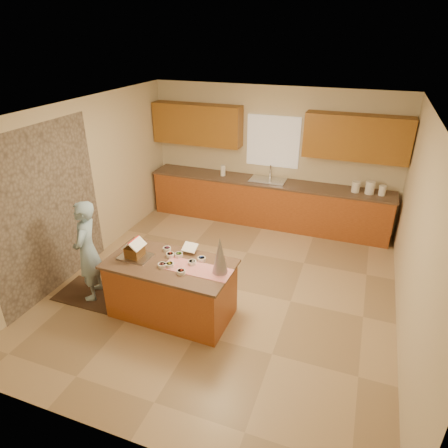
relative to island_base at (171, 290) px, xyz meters
The scene contains 28 objects.
floor 1.06m from the island_base, 59.77° to the left, with size 5.50×5.50×0.00m, color tan.
ceiling 2.50m from the island_base, 59.77° to the left, with size 5.50×5.50×0.00m, color silver.
wall_back 3.75m from the island_base, 82.20° to the left, with size 5.50×5.50×0.00m, color beige.
wall_front 2.18m from the island_base, 75.49° to the right, with size 5.50×5.50×0.00m, color beige.
wall_left 2.38m from the island_base, 157.15° to the left, with size 5.50×5.50×0.00m, color beige.
wall_right 3.25m from the island_base, 15.78° to the left, with size 5.50×5.50×0.00m, color beige.
stone_accent 2.16m from the island_base, behind, with size 2.50×2.50×0.00m, color gray.
window_curtain 3.81m from the island_base, 82.13° to the left, with size 1.05×0.03×1.00m, color white.
back_counter_base 3.33m from the island_base, 81.50° to the left, with size 4.80×0.60×0.88m, color #A05221.
back_counter_top 3.37m from the island_base, 81.50° to the left, with size 4.85×0.63×0.04m, color brown.
upper_cabinet_left 3.88m from the island_base, 107.20° to the left, with size 1.85×0.35×0.80m, color #9D6E21.
upper_cabinet_right 4.25m from the island_base, 59.12° to the left, with size 1.85×0.35×0.80m, color #9D6E21.
sink 3.37m from the island_base, 81.50° to the left, with size 0.70×0.45×0.12m, color silver.
faucet 3.57m from the island_base, 81.93° to the left, with size 0.03×0.03×0.28m, color silver.
island_base is the anchor object (origin of this frame).
island_top 0.42m from the island_base, ahead, with size 1.72×0.90×0.04m, color brown.
table_runner 0.60m from the island_base, ahead, with size 0.91×0.33×0.01m, color red.
baking_tray 0.68m from the island_base, behind, with size 0.42×0.31×0.02m, color silver.
cookbook 0.64m from the island_base, 66.81° to the left, with size 0.20×0.02×0.16m, color white.
tinsel_tree 0.99m from the island_base, ahead, with size 0.20×0.20×0.50m, color silver.
rug 1.41m from the island_base, behind, with size 1.04×0.68×0.01m, color black.
boy 1.36m from the island_base, behind, with size 0.56×0.37×1.53m, color #8EB2C9.
canister_a 3.99m from the island_base, 56.76° to the left, with size 0.15×0.15×0.20m, color white.
canister_b 4.13m from the island_base, 53.85° to the left, with size 0.16×0.16×0.24m, color white.
canister_c 4.26m from the island_base, 51.47° to the left, with size 0.13×0.13×0.18m, color white.
paper_towel 3.39m from the island_base, 97.90° to the left, with size 0.10×0.10×0.22m, color white.
gingerbread_house 0.75m from the island_base, behind, with size 0.26×0.26×0.26m.
candy_bowls 0.48m from the island_base, 34.50° to the left, with size 0.67×0.56×0.05m.
Camera 1 is at (1.74, -4.81, 3.66)m, focal length 31.71 mm.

